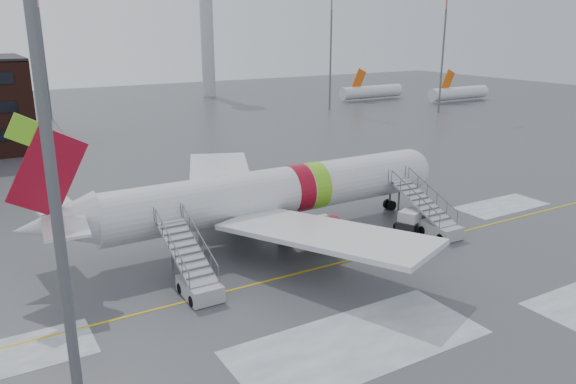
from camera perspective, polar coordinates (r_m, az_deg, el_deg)
ground at (r=41.49m, az=5.28°, el=-6.49°), size 260.00×260.00×0.00m
airliner at (r=44.19m, az=-2.38°, el=-0.27°), size 35.03×32.97×11.18m
airstair_fwd at (r=46.82m, az=14.57°, el=-2.85°), size 2.05×7.70×3.48m
airstair_aft at (r=36.13m, az=-9.43°, el=-8.44°), size 2.05×7.70×3.48m
pushback_tug at (r=47.32m, az=12.38°, el=-2.90°), size 3.34×3.00×1.69m
light_mast_near at (r=21.81m, az=-23.79°, el=9.32°), size 1.20×1.20×27.10m
control_tower at (r=136.38m, az=-8.30°, el=17.45°), size 6.40×6.40×30.00m
light_mast_far_ne at (r=113.10m, az=4.39°, el=15.30°), size 1.20×1.20×24.25m
light_mast_far_n at (r=109.79m, az=-23.70°, el=13.98°), size 1.20×1.20×24.25m
light_mast_far_e at (r=112.76m, az=15.56°, el=14.77°), size 1.20×1.20×24.25m
distant_aircraft at (r=128.43m, az=11.35°, el=8.98°), size 35.00×18.00×8.00m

